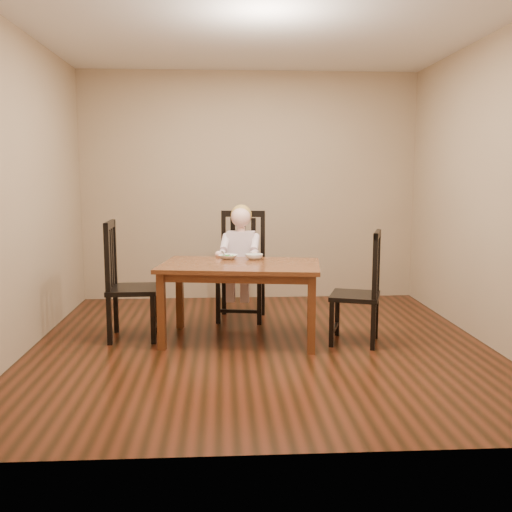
{
  "coord_description": "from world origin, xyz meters",
  "views": [
    {
      "loc": [
        -0.33,
        -4.87,
        1.49
      ],
      "look_at": [
        -0.03,
        0.25,
        0.76
      ],
      "focal_mm": 40.0,
      "sensor_mm": 36.0,
      "label": 1
    }
  ],
  "objects": [
    {
      "name": "chair_child",
      "position": [
        -0.13,
        0.98,
        0.54
      ],
      "size": [
        0.55,
        0.53,
        1.12
      ],
      "rotation": [
        0.0,
        0.0,
        2.99
      ],
      "color": "black",
      "rests_on": "room"
    },
    {
      "name": "bowl_veg",
      "position": [
        -0.03,
        0.41,
        0.73
      ],
      "size": [
        0.18,
        0.18,
        0.05
      ],
      "primitive_type": "imported",
      "rotation": [
        0.0,
        0.0,
        0.13
      ],
      "color": "white",
      "rests_on": "dining_table"
    },
    {
      "name": "dining_table",
      "position": [
        -0.17,
        0.18,
        0.62
      ],
      "size": [
        1.52,
        1.04,
        0.7
      ],
      "rotation": [
        0.0,
        0.0,
        -0.15
      ],
      "color": "#472010",
      "rests_on": "room"
    },
    {
      "name": "toddler",
      "position": [
        -0.14,
        0.93,
        0.71
      ],
      "size": [
        0.45,
        0.52,
        0.65
      ],
      "primitive_type": null,
      "rotation": [
        0.0,
        0.0,
        2.99
      ],
      "color": "silver",
      "rests_on": "chair_child"
    },
    {
      "name": "bowl_peas",
      "position": [
        -0.28,
        0.46,
        0.73
      ],
      "size": [
        0.23,
        0.23,
        0.04
      ],
      "primitive_type": "imported",
      "rotation": [
        0.0,
        0.0,
        -0.42
      ],
      "color": "white",
      "rests_on": "dining_table"
    },
    {
      "name": "room",
      "position": [
        0.0,
        0.0,
        1.35
      ],
      "size": [
        4.01,
        4.01,
        2.71
      ],
      "color": "#491E0F",
      "rests_on": "ground"
    },
    {
      "name": "chair_right",
      "position": [
        0.89,
        0.01,
        0.48
      ],
      "size": [
        0.53,
        0.55,
        1.01
      ],
      "rotation": [
        0.0,
        0.0,
        1.24
      ],
      "color": "black",
      "rests_on": "room"
    },
    {
      "name": "chair_left",
      "position": [
        -1.2,
        0.29,
        0.52
      ],
      "size": [
        0.46,
        0.48,
        1.08
      ],
      "rotation": [
        0.0,
        0.0,
        -1.53
      ],
      "color": "black",
      "rests_on": "room"
    },
    {
      "name": "fork",
      "position": [
        -0.32,
        0.44,
        0.75
      ],
      "size": [
        0.04,
        0.11,
        0.04
      ],
      "rotation": [
        0.0,
        0.0,
        0.29
      ],
      "color": "silver",
      "rests_on": "bowl_peas"
    }
  ]
}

